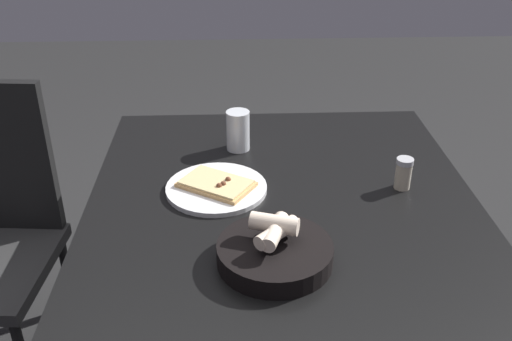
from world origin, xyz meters
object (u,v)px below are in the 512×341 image
Objects in this scene: bread_basket at (276,251)px; pepper_shaker at (403,175)px; dining_table at (282,213)px; pizza_plate at (216,187)px; beer_glass at (238,133)px.

bread_basket reaches higher than pepper_shaker.
dining_table is at bearing -174.39° from pepper_shaker.
pizza_plate is at bearing 113.22° from bread_basket.
dining_table is 9.12× the size of beer_glass.
bread_basket is at bearing -82.63° from beer_glass.
bread_basket is 0.59m from beer_glass.
pizza_plate is at bearing 167.66° from dining_table.
pepper_shaker is at bearing 40.28° from bread_basket.
bread_basket is at bearing -139.72° from pepper_shaker.
beer_glass is at bearing 75.96° from pizza_plate.
pepper_shaker is (0.33, 0.03, 0.09)m from dining_table.
dining_table is 12.64× the size of pepper_shaker.
dining_table is 4.34× the size of bread_basket.
pizza_plate is 1.06× the size of bread_basket.
pizza_plate is 3.08× the size of pepper_shaker.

